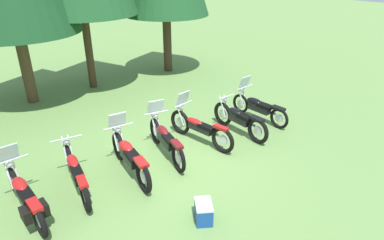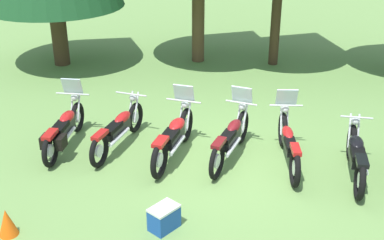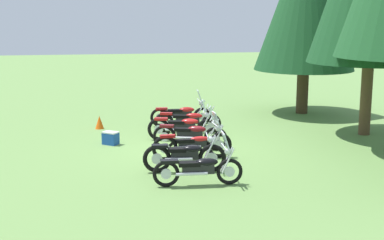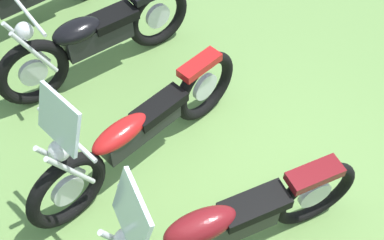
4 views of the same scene
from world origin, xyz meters
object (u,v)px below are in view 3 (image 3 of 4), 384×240
Objects in this scene: motorcycle_5 at (185,155)px; motorcycle_0 at (180,114)px; motorcycle_4 at (194,144)px; traffic_cone at (99,122)px; motorcycle_2 at (184,126)px; motorcycle_3 at (191,134)px; motorcycle_6 at (199,168)px; motorcycle_1 at (188,120)px; picnic_cooler at (111,138)px.

motorcycle_0 is at bearing 89.16° from motorcycle_5.
traffic_cone is (-4.80, -2.67, -0.23)m from motorcycle_4.
motorcycle_2 is 2.35m from motorcycle_4.
motorcycle_4 is at bearing -90.32° from motorcycle_0.
motorcycle_2 is 1.05× the size of motorcycle_5.
motorcycle_3 is at bearing -74.96° from motorcycle_2.
motorcycle_3 is at bearing -89.62° from motorcycle_0.
motorcycle_6 is 7.64m from traffic_cone.
motorcycle_0 is 1.03× the size of motorcycle_5.
motorcycle_4 reaches higher than motorcycle_3.
traffic_cone is at bearing 174.12° from motorcycle_1.
motorcycle_5 is at bearing -93.73° from motorcycle_0.
motorcycle_3 is at bearing 65.82° from picnic_cooler.
motorcycle_6 reaches higher than traffic_cone.
motorcycle_2 is at bearing 48.46° from traffic_cone.
motorcycle_1 is 6.08m from motorcycle_6.
motorcycle_5 is (2.41, -0.58, -0.02)m from motorcycle_3.
motorcycle_4 reaches higher than motorcycle_5.
motorcycle_4 is at bearing 86.41° from motorcycle_6.
motorcycle_0 is at bearing 97.89° from motorcycle_2.
motorcycle_1 is 0.98× the size of motorcycle_4.
motorcycle_0 is 0.97× the size of motorcycle_4.
motorcycle_2 is 1.04× the size of motorcycle_3.
picnic_cooler is (-3.52, -1.89, -0.26)m from motorcycle_5.
motorcycle_3 is 0.95× the size of motorcycle_4.
motorcycle_5 is 1.22m from motorcycle_6.
traffic_cone is (-2.53, -0.33, 0.03)m from picnic_cooler.
motorcycle_2 is (2.40, -0.24, 0.03)m from motorcycle_0.
motorcycle_1 is at bearing 80.43° from motorcycle_4.
motorcycle_3 is at bearing 86.55° from motorcycle_6.
motorcycle_0 is 1.02× the size of motorcycle_3.
motorcycle_3 is 4.74× the size of traffic_cone.
motorcycle_3 is 1.17m from motorcycle_4.
motorcycle_4 is at bearing 45.83° from picnic_cooler.
picnic_cooler is at bearing -139.37° from motorcycle_1.
motorcycle_1 is 3.36m from traffic_cone.
motorcycle_1 is 3.09m from picnic_cooler.
motorcycle_2 is 4.81m from motorcycle_6.
picnic_cooler is at bearing 174.39° from motorcycle_3.
motorcycle_1 is at bearing 115.16° from picnic_cooler.
motorcycle_5 is at bearing -84.94° from motorcycle_3.
motorcycle_0 is 6.05m from motorcycle_5.
motorcycle_6 is (4.80, -0.39, -0.03)m from motorcycle_2.
motorcycle_1 is (1.17, 0.11, -0.02)m from motorcycle_0.
motorcycle_4 is at bearing 29.09° from traffic_cone.
motorcycle_0 is 3.66m from picnic_cooler.
motorcycle_5 is at bearing 20.17° from traffic_cone.
motorcycle_2 is 2.46m from picnic_cooler.
motorcycle_1 is at bearing 86.14° from motorcycle_6.
motorcycle_1 is 1.03× the size of motorcycle_3.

